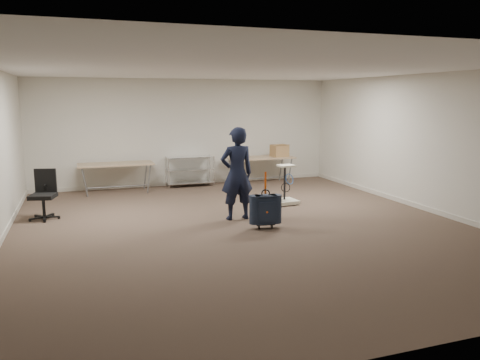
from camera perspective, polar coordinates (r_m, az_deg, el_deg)
name	(u,v)px	position (r m, az deg, el deg)	size (l,w,h in m)	color
ground	(242,227)	(8.53, 0.31, -5.71)	(9.00, 9.00, 0.00)	#4D3A2E
room_shell	(221,207)	(9.79, -2.38, -3.36)	(8.00, 9.00, 9.00)	silver
folding_table_left	(116,165)	(11.84, -14.88, 1.73)	(1.80, 0.75, 0.73)	#9F8361
folding_table_right	(260,159)	(12.68, 2.50, 2.58)	(1.80, 0.75, 0.73)	#9F8361
wire_shelf	(190,170)	(12.39, -6.14, 1.25)	(1.22, 0.47, 0.80)	silver
person	(237,174)	(8.87, -0.39, 0.77)	(0.65, 0.42, 1.77)	black
suitcase	(265,210)	(8.34, 3.12, -3.61)	(0.40, 0.27, 1.02)	black
office_chair	(44,204)	(9.78, -22.75, -2.72)	(0.58, 0.58, 0.95)	black
equipment_cart	(286,194)	(10.32, 5.58, -1.69)	(0.52, 0.52, 0.87)	beige
cardboard_box	(279,151)	(12.80, 4.83, 3.60)	(0.43, 0.33, 0.33)	olive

